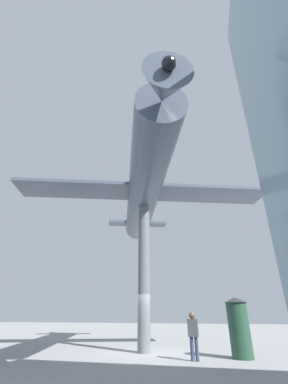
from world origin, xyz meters
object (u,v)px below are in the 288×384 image
Objects in this scene: visitor_person at (193,332)px; info_kiosk at (239,326)px; suspended_airplane at (144,190)px; support_pylon_central at (144,271)px.

visitor_person is 2.10m from info_kiosk.
suspended_airplane reaches higher than info_kiosk.
visitor_person is at bearing 129.90° from suspended_airplane.
visitor_person is (-2.34, 1.43, -7.22)m from suspended_airplane.
support_pylon_central is 4.26× the size of visitor_person.
support_pylon_central is 0.46× the size of suspended_airplane.
visitor_person is at bearing 144.78° from support_pylon_central.
visitor_person is at bearing 28.79° from info_kiosk.
support_pylon_central is 3.18× the size of info_kiosk.
support_pylon_central is at bearing -32.34° from visitor_person.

